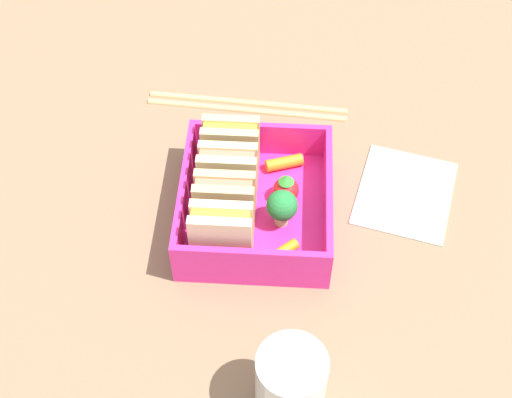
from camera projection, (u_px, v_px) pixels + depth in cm
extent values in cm
cube|color=#86654B|center=(256.00, 223.00, 69.79)|extent=(120.00, 120.00, 2.00)
cube|color=#EA2993|center=(256.00, 213.00, 68.54)|extent=(15.63, 14.05, 1.20)
cube|color=#EA2993|center=(185.00, 193.00, 66.83)|extent=(15.63, 0.60, 3.81)
cube|color=#EA2993|center=(328.00, 200.00, 66.34)|extent=(15.63, 0.60, 3.81)
cube|color=#EA2993|center=(251.00, 263.00, 61.91)|extent=(0.60, 12.85, 3.81)
cube|color=#EA2993|center=(260.00, 138.00, 71.26)|extent=(0.60, 12.85, 3.81)
cube|color=beige|center=(220.00, 241.00, 62.05)|extent=(0.91, 5.51, 5.96)
cube|color=yellow|center=(221.00, 233.00, 62.62)|extent=(0.91, 5.07, 5.48)
cube|color=beige|center=(222.00, 225.00, 63.18)|extent=(0.91, 5.51, 5.96)
cube|color=tan|center=(224.00, 210.00, 64.20)|extent=(0.91, 5.51, 5.96)
cube|color=#D87259|center=(225.00, 202.00, 64.77)|extent=(0.91, 5.07, 5.48)
cube|color=tan|center=(226.00, 195.00, 65.33)|extent=(0.91, 5.51, 5.96)
cube|color=#E0C088|center=(227.00, 181.00, 66.36)|extent=(0.91, 5.51, 5.96)
cube|color=#D87259|center=(228.00, 174.00, 66.92)|extent=(0.91, 5.07, 5.48)
cube|color=#E0C088|center=(229.00, 166.00, 67.49)|extent=(0.91, 5.51, 5.96)
cube|color=tan|center=(230.00, 153.00, 68.51)|extent=(0.91, 5.51, 5.96)
cube|color=yellow|center=(231.00, 147.00, 69.07)|extent=(0.91, 5.07, 5.48)
cube|color=tan|center=(232.00, 140.00, 69.64)|extent=(0.91, 5.51, 5.96)
cylinder|color=orange|center=(281.00, 253.00, 64.27)|extent=(3.10, 3.38, 1.03)
cylinder|color=#8ACC6C|center=(282.00, 217.00, 66.50)|extent=(1.27, 1.27, 1.50)
sphere|color=#247B39|center=(282.00, 206.00, 65.12)|extent=(2.92, 2.92, 2.92)
sphere|color=red|center=(286.00, 190.00, 67.91)|extent=(2.50, 2.50, 2.50)
cone|color=green|center=(286.00, 180.00, 66.70)|extent=(1.50, 1.50, 0.60)
cylinder|color=orange|center=(284.00, 163.00, 70.92)|extent=(2.35, 3.91, 1.24)
cylinder|color=tan|center=(246.00, 108.00, 77.82)|extent=(2.28, 21.93, 0.70)
cylinder|color=tan|center=(248.00, 101.00, 78.57)|extent=(2.28, 21.93, 0.70)
cylinder|color=white|center=(291.00, 384.00, 54.41)|extent=(5.44, 5.44, 7.29)
cube|color=silver|center=(405.00, 192.00, 70.62)|extent=(12.59, 11.33, 0.40)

